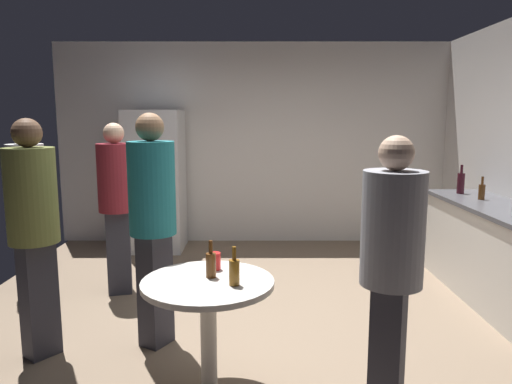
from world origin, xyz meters
The scene contains 15 objects.
ground_plane centered at (0.00, 0.00, -0.05)m, with size 5.20×5.20×0.10m, color #7A6651.
wall_back centered at (0.00, 2.63, 1.35)m, with size 5.32×0.06×2.70m, color silver.
refrigerator centered at (-1.26, 2.20, 0.90)m, with size 0.70×0.68×1.80m.
kitchen_counter centered at (2.28, 0.44, 0.45)m, with size 0.64×2.05×0.90m.
wine_bottle_on_counter centered at (2.22, 1.16, 1.02)m, with size 0.08×0.08×0.31m.
beer_bottle_on_counter centered at (2.27, 0.78, 0.98)m, with size 0.06×0.06×0.23m.
foreground_table centered at (-0.26, -1.12, 0.63)m, with size 0.80×0.80×0.73m.
beer_bottle_amber centered at (-0.09, -1.21, 0.82)m, with size 0.06×0.06×0.23m.
beer_bottle_brown centered at (-0.24, -1.07, 0.82)m, with size 0.06×0.06×0.23m.
plastic_cup_red centered at (-0.23, -0.92, 0.79)m, with size 0.08×0.08×0.11m, color red.
person_in_olive_shirt centered at (-1.52, -0.63, 0.99)m, with size 0.48×0.48×1.70m.
person_in_white_shirt centered at (-2.17, 0.66, 0.96)m, with size 0.45×0.45×1.65m.
person_in_gray_shirt centered at (0.77, -1.35, 0.94)m, with size 0.46×0.46×1.61m.
person_in_teal_shirt centered at (-0.72, -0.46, 1.02)m, with size 0.46×0.46×1.74m.
person_in_maroon_shirt centered at (-1.30, 0.61, 0.97)m, with size 0.41×0.41×1.66m.
Camera 1 is at (0.03, -3.84, 1.69)m, focal length 33.12 mm.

